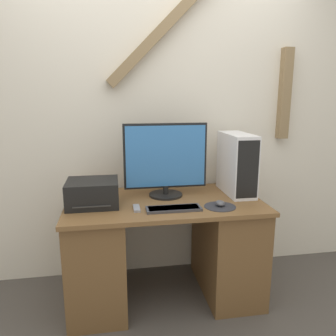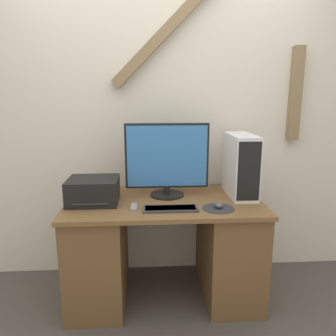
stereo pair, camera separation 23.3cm
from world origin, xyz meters
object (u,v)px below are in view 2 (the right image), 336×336
at_px(printer, 93,191).
at_px(remote_control, 134,207).
at_px(monitor, 167,159).
at_px(mouse, 218,205).
at_px(keyboard, 170,209).
at_px(computer_tower, 240,165).

xyz_separation_m(printer, remote_control, (0.29, -0.14, -0.08)).
height_order(printer, remote_control, printer).
distance_m(printer, remote_control, 0.33).
distance_m(monitor, remote_control, 0.46).
bearing_deg(mouse, remote_control, 176.57).
relative_size(mouse, printer, 0.23).
relative_size(monitor, mouse, 7.70).
bearing_deg(keyboard, mouse, 2.93).
bearing_deg(computer_tower, printer, -174.08).
bearing_deg(mouse, keyboard, -177.07).
relative_size(computer_tower, remote_control, 3.53).
relative_size(monitor, printer, 1.78).
distance_m(mouse, remote_control, 0.57).
bearing_deg(monitor, computer_tower, -1.77).
bearing_deg(remote_control, keyboard, -11.83).
bearing_deg(monitor, keyboard, -89.58).
xyz_separation_m(monitor, remote_control, (-0.24, -0.27, -0.27)).
bearing_deg(printer, keyboard, -20.05).
bearing_deg(computer_tower, mouse, -127.51).
xyz_separation_m(keyboard, remote_control, (-0.24, 0.05, -0.00)).
distance_m(keyboard, remote_control, 0.25).
distance_m(computer_tower, printer, 1.10).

